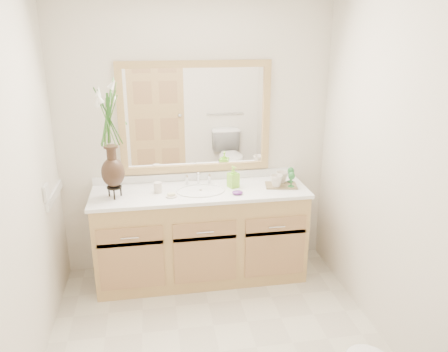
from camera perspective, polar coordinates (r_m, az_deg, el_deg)
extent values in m
plane|color=beige|center=(3.29, -0.61, -21.96)|extent=(2.60, 2.60, 0.00)
cube|color=silver|center=(3.90, -3.70, 4.70)|extent=(2.40, 0.02, 2.40)
cube|color=silver|center=(1.55, 7.32, -19.04)|extent=(2.40, 0.02, 2.40)
cube|color=silver|center=(2.76, -26.18, -3.27)|extent=(0.02, 2.60, 2.40)
cube|color=silver|center=(3.08, 21.96, -0.51)|extent=(0.02, 2.60, 2.40)
cube|color=tan|center=(3.91, -3.00, -7.77)|extent=(1.80, 0.55, 0.80)
cube|color=white|center=(3.74, -3.11, -2.08)|extent=(1.84, 0.57, 0.03)
ellipsoid|color=white|center=(3.74, -3.06, -2.76)|extent=(0.38, 0.30, 0.12)
cylinder|color=silver|center=(3.87, -3.40, -0.28)|extent=(0.02, 0.02, 0.11)
cylinder|color=silver|center=(3.86, -4.87, -0.57)|extent=(0.02, 0.02, 0.08)
cylinder|color=silver|center=(3.88, -1.93, -0.40)|extent=(0.02, 0.02, 0.08)
cube|color=white|center=(3.84, -3.74, 7.61)|extent=(1.20, 0.01, 0.85)
cube|color=tan|center=(3.77, -3.87, 14.39)|extent=(1.32, 0.04, 0.06)
cube|color=tan|center=(3.94, -3.59, 1.08)|extent=(1.32, 0.04, 0.06)
cube|color=tan|center=(3.82, -13.24, 7.10)|extent=(0.06, 0.04, 0.85)
cube|color=tan|center=(3.94, 5.50, 7.87)|extent=(0.06, 0.04, 0.85)
cube|color=white|center=(3.52, -22.20, -1.99)|extent=(0.02, 0.12, 0.12)
cylinder|color=black|center=(3.66, -14.14, -1.43)|extent=(0.12, 0.12, 0.01)
ellipsoid|color=#301E15|center=(3.62, -14.30, 0.46)|extent=(0.19, 0.19, 0.24)
cylinder|color=#301E15|center=(3.57, -14.49, 2.79)|extent=(0.08, 0.08, 0.11)
cylinder|color=#4C7A33|center=(3.51, -14.87, 7.26)|extent=(0.07, 0.07, 0.44)
cylinder|color=beige|center=(3.71, -8.61, -1.50)|extent=(0.07, 0.07, 0.09)
cylinder|color=beige|center=(3.61, -6.87, -2.63)|extent=(0.10, 0.10, 0.01)
cube|color=beige|center=(3.60, -6.88, -2.41)|extent=(0.06, 0.05, 0.02)
imported|color=#84D732|center=(3.78, 1.22, -0.24)|extent=(0.10, 0.10, 0.17)
ellipsoid|color=#62297D|center=(3.63, 1.77, -2.17)|extent=(0.12, 0.11, 0.03)
cube|color=brown|center=(3.86, 7.46, -1.23)|extent=(0.30, 0.22, 0.01)
imported|color=beige|center=(3.79, 6.85, -0.59)|extent=(0.13, 0.13, 0.11)
imported|color=beige|center=(3.89, 7.55, -0.10)|extent=(0.14, 0.14, 0.10)
cylinder|color=#22672C|center=(3.82, 8.75, -1.33)|extent=(0.06, 0.06, 0.01)
cylinder|color=#22672C|center=(3.81, 8.78, -0.74)|extent=(0.01, 0.01, 0.08)
ellipsoid|color=#22672C|center=(3.79, 8.82, 0.02)|extent=(0.06, 0.06, 0.07)
cylinder|color=#22672C|center=(3.94, 8.65, -0.72)|extent=(0.06, 0.06, 0.01)
cylinder|color=#22672C|center=(3.92, 8.68, -0.13)|extent=(0.01, 0.01, 0.09)
ellipsoid|color=#22672C|center=(3.91, 8.72, 0.62)|extent=(0.06, 0.06, 0.07)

